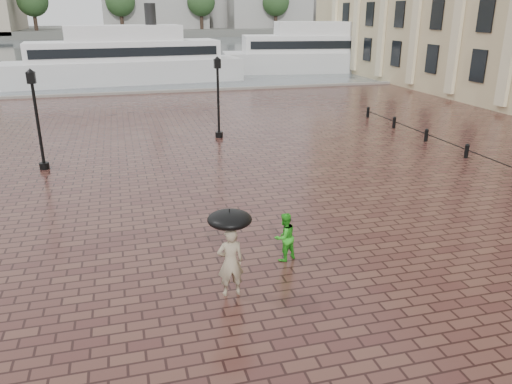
# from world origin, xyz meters

# --- Properties ---
(ground) EXTENTS (300.00, 300.00, 0.00)m
(ground) POSITION_xyz_m (0.00, 0.00, 0.00)
(ground) COLOR #3C1E1B
(ground) RESTS_ON ground
(harbour_water) EXTENTS (240.00, 240.00, 0.00)m
(harbour_water) POSITION_xyz_m (0.00, 92.00, 0.00)
(harbour_water) COLOR #424C51
(harbour_water) RESTS_ON ground
(quay_edge) EXTENTS (80.00, 0.60, 0.30)m
(quay_edge) POSITION_xyz_m (0.00, 32.00, 0.00)
(quay_edge) COLOR slate
(quay_edge) RESTS_ON ground
(far_shore) EXTENTS (300.00, 60.00, 2.00)m
(far_shore) POSITION_xyz_m (0.00, 160.00, 1.00)
(far_shore) COLOR #4C4C47
(far_shore) RESTS_ON ground
(distant_skyline) EXTENTS (102.50, 22.00, 33.00)m
(distant_skyline) POSITION_xyz_m (48.14, 150.00, 9.45)
(distant_skyline) COLOR gray
(distant_skyline) RESTS_ON ground
(far_trees) EXTENTS (188.00, 8.00, 13.50)m
(far_trees) POSITION_xyz_m (0.00, 138.00, 9.42)
(far_trees) COLOR #2D2119
(far_trees) RESTS_ON ground
(bollard_row) EXTENTS (0.22, 21.22, 0.73)m
(bollard_row) POSITION_xyz_m (14.00, 6.50, 0.40)
(bollard_row) COLOR black
(bollard_row) RESTS_ON ground
(street_lamps) EXTENTS (15.44, 12.44, 4.40)m
(street_lamps) POSITION_xyz_m (-5.00, 15.33, 2.33)
(street_lamps) COLOR black
(street_lamps) RESTS_ON ground
(adult_pedestrian) EXTENTS (0.67, 0.44, 1.85)m
(adult_pedestrian) POSITION_xyz_m (-0.03, -2.86, 0.92)
(adult_pedestrian) COLOR gray
(adult_pedestrian) RESTS_ON ground
(child_pedestrian) EXTENTS (0.86, 0.77, 1.45)m
(child_pedestrian) POSITION_xyz_m (1.89, -1.40, 0.72)
(child_pedestrian) COLOR green
(child_pedestrian) RESTS_ON ground
(ferry_near) EXTENTS (23.69, 7.52, 7.65)m
(ferry_near) POSITION_xyz_m (-1.47, 39.68, 2.30)
(ferry_near) COLOR silver
(ferry_near) RESTS_ON ground
(ferry_far) EXTENTS (24.58, 9.12, 7.87)m
(ferry_far) POSITION_xyz_m (21.74, 43.82, 2.37)
(ferry_far) COLOR silver
(ferry_far) RESTS_ON ground
(umbrella) EXTENTS (1.10, 1.10, 1.19)m
(umbrella) POSITION_xyz_m (-0.03, -2.86, 2.09)
(umbrella) COLOR black
(umbrella) RESTS_ON ground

